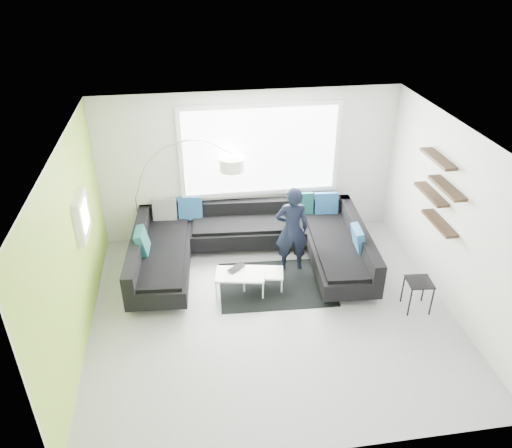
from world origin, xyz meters
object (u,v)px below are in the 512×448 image
at_px(arc_lamp, 135,198).
at_px(coffee_table, 252,280).
at_px(sectional_sofa, 250,249).
at_px(laptop, 239,269).
at_px(side_table, 417,295).
at_px(person, 292,229).

bearing_deg(arc_lamp, coffee_table, -30.76).
relative_size(sectional_sofa, laptop, 10.63).
distance_m(arc_lamp, laptop, 2.31).
xyz_separation_m(sectional_sofa, laptop, (-0.27, -0.53, -0.03)).
relative_size(sectional_sofa, side_table, 8.01).
bearing_deg(laptop, arc_lamp, 99.26).
distance_m(arc_lamp, side_table, 5.02).
height_order(sectional_sofa, laptop, sectional_sofa).
bearing_deg(laptop, side_table, -59.98).
relative_size(coffee_table, arc_lamp, 0.48).
height_order(coffee_table, person, person).
bearing_deg(sectional_sofa, side_table, -28.06).
height_order(sectional_sofa, arc_lamp, arc_lamp).
bearing_deg(person, laptop, 27.51).
height_order(side_table, laptop, side_table).
height_order(arc_lamp, laptop, arc_lamp).
distance_m(side_table, person, 2.26).
height_order(side_table, person, person).
xyz_separation_m(person, laptop, (-0.97, -0.41, -0.43)).
bearing_deg(person, sectional_sofa, -5.42).
distance_m(coffee_table, arc_lamp, 2.57).
relative_size(arc_lamp, laptop, 5.43).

